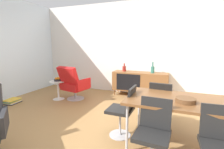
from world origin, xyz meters
TOP-DOWN VIEW (x-y plane):
  - ground_plane at (0.00, 0.00)m, footprint 8.32×8.32m
  - wall_back at (0.00, 2.60)m, footprint 6.80×0.12m
  - sideboard at (0.25, 2.30)m, footprint 1.60×0.45m
  - vase_cobalt at (0.60, 2.30)m, footprint 0.10×0.10m
  - vase_sculptural_dark at (-0.24, 2.30)m, footprint 0.11×0.11m
  - dining_table at (1.36, 0.00)m, footprint 1.60×0.90m
  - wooden_bowl_on_table at (1.36, -0.11)m, footprint 0.26×0.26m
  - dining_chair_front_left at (1.01, -0.56)m, footprint 0.42×0.45m
  - dining_chair_back_left at (1.00, 0.56)m, footprint 0.43×0.45m
  - dining_chair_front_right at (1.70, -0.56)m, footprint 0.41×0.44m
  - dining_chair_near_window at (0.47, 0.00)m, footprint 0.43×0.41m
  - lounge_chair_red at (-1.40, 1.31)m, footprint 0.80×0.76m
  - side_table_round at (-1.82, 1.19)m, footprint 0.44×0.44m
  - fruit_bowl at (-1.82, 1.19)m, footprint 0.20×0.20m
  - magazine_stack at (-2.72, 0.46)m, footprint 0.34×0.41m

SIDE VIEW (x-z plane):
  - ground_plane at x=0.00m, z-range 0.00..0.00m
  - magazine_stack at x=-2.72m, z-range 0.00..0.11m
  - side_table_round at x=-1.82m, z-range 0.06..0.58m
  - sideboard at x=0.25m, z-range 0.08..0.80m
  - lounge_chair_red at x=-1.40m, z-range -0.01..0.94m
  - dining_chair_front_left at x=1.01m, z-range 0.04..0.90m
  - dining_chair_back_left at x=1.00m, z-range 0.04..0.90m
  - dining_chair_front_right at x=1.70m, z-range 0.04..0.90m
  - dining_chair_near_window at x=0.47m, z-range 0.04..0.90m
  - fruit_bowl at x=-1.82m, z-range 0.51..0.61m
  - dining_table at x=1.36m, z-range 0.33..1.07m
  - wooden_bowl_on_table at x=1.36m, z-range 0.74..0.80m
  - vase_sculptural_dark at x=-0.24m, z-range 0.68..0.93m
  - vase_cobalt at x=0.60m, z-range 0.66..0.99m
  - wall_back at x=0.00m, z-range 0.00..2.80m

